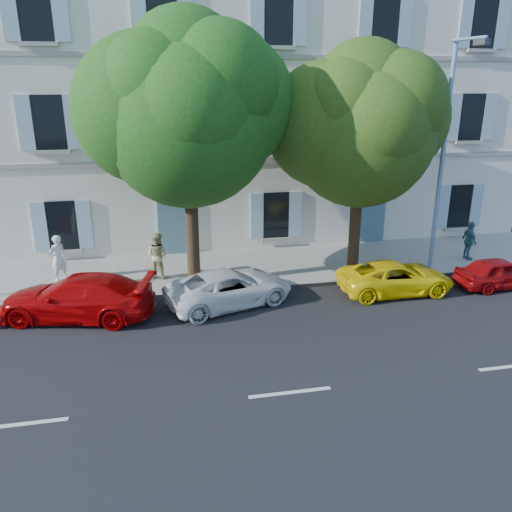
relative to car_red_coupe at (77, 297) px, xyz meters
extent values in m
plane|color=black|center=(5.43, -1.24, -0.68)|extent=(90.00, 90.00, 0.00)
cube|color=#A09E96|center=(5.43, 3.21, -0.61)|extent=(36.00, 4.50, 0.15)
cube|color=#9E998E|center=(5.43, 1.04, -0.60)|extent=(36.00, 0.16, 0.16)
cube|color=silver|center=(5.43, 8.96, 5.32)|extent=(28.00, 7.00, 12.00)
imported|color=#B30506|center=(0.00, 0.00, 0.00)|extent=(5.03, 2.98, 1.37)
imported|color=white|center=(4.78, 0.08, -0.10)|extent=(4.63, 3.14, 1.18)
imported|color=yellow|center=(10.61, -0.04, -0.13)|extent=(4.02, 1.87, 1.11)
imported|color=#96090B|center=(14.52, -0.33, -0.14)|extent=(3.25, 1.39, 1.09)
cylinder|color=#3A2819|center=(3.75, 1.74, 1.25)|extent=(0.45, 0.45, 3.57)
ellipsoid|color=#256419|center=(3.75, 1.74, 5.17)|extent=(5.71, 5.71, 6.28)
cylinder|color=#3A2819|center=(9.81, 1.92, 1.07)|extent=(0.42, 0.42, 3.20)
ellipsoid|color=#395E18|center=(9.81, 1.92, 4.62)|extent=(5.20, 5.20, 5.72)
cylinder|color=#7293BF|center=(12.89, 1.59, 3.57)|extent=(0.16, 0.16, 8.20)
cylinder|color=#7293BF|center=(12.89, 0.88, 7.67)|extent=(0.44, 1.42, 0.10)
cube|color=#383A3D|center=(12.89, 0.16, 7.51)|extent=(0.36, 0.51, 0.18)
imported|color=white|center=(-1.03, 3.10, 0.32)|extent=(0.74, 0.71, 1.71)
imported|color=tan|center=(2.49, 2.70, 0.32)|extent=(1.04, 0.98, 1.71)
imported|color=#436B7C|center=(14.95, 2.27, 0.26)|extent=(0.45, 0.96, 1.59)
camera|label=1|loc=(2.64, -15.01, 6.17)|focal=35.00mm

